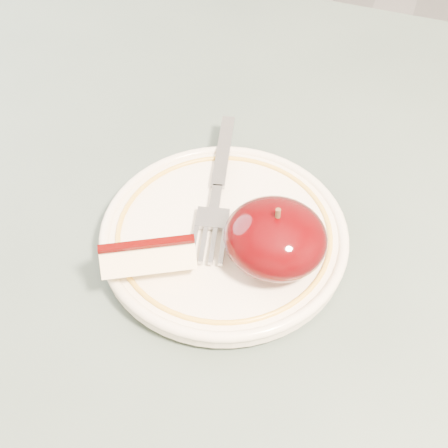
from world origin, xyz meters
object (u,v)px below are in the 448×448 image
(apple_half, at_px, (276,238))
(table, at_px, (159,317))
(fork, at_px, (217,188))
(plate, at_px, (224,235))

(apple_half, bearing_deg, table, -166.76)
(table, bearing_deg, fork, 67.42)
(table, xyz_separation_m, fork, (0.03, 0.08, 0.11))
(table, bearing_deg, plate, 34.27)
(table, xyz_separation_m, apple_half, (0.10, 0.02, 0.13))
(table, relative_size, fork, 5.12)
(plate, height_order, fork, fork)
(table, distance_m, plate, 0.12)
(plate, bearing_deg, table, -145.73)
(fork, bearing_deg, plate, -166.63)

